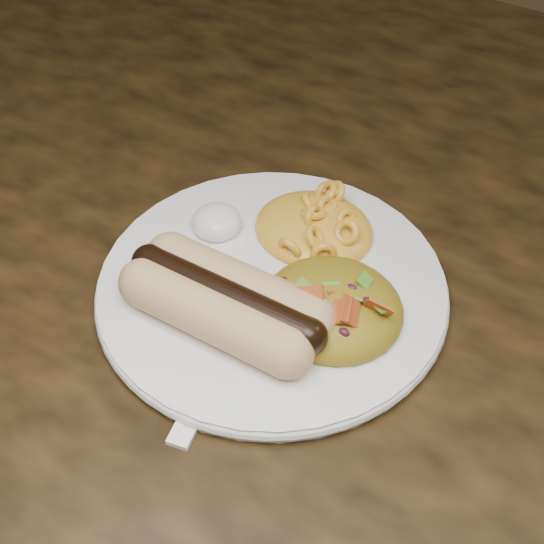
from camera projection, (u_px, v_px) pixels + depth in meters
The scene contains 7 objects.
table at pixel (440, 349), 0.65m from camera, with size 1.60×0.90×0.75m.
plate at pixel (272, 288), 0.57m from camera, with size 0.26×0.26×0.01m, color white.
hotdog at pixel (226, 300), 0.52m from camera, with size 0.13×0.07×0.04m.
mac_and_cheese at pixel (314, 216), 0.59m from camera, with size 0.10×0.09×0.04m, color #F1AC44.
sour_cream at pixel (216, 218), 0.59m from camera, with size 0.04×0.04×0.02m, color white.
taco_salad at pixel (333, 298), 0.53m from camera, with size 0.10×0.10×0.05m.
fork at pixel (207, 385), 0.51m from camera, with size 0.02×0.13×0.00m, color white.
Camera 1 is at (0.09, -0.42, 1.17)m, focal length 50.00 mm.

